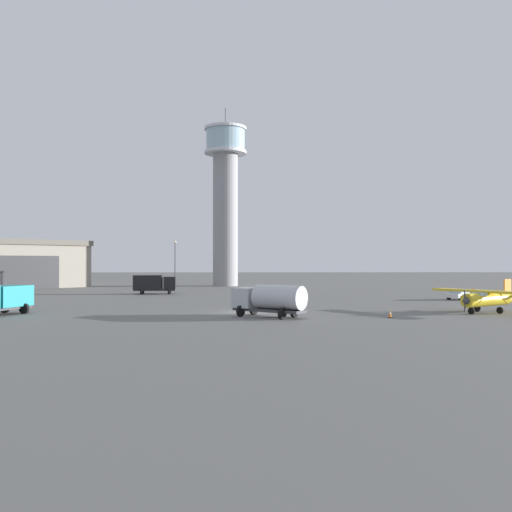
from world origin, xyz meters
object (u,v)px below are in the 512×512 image
truck_box_teal (0,298)px  traffic_cone_near_left (390,314)px  control_tower (225,193)px  airplane_yellow (488,297)px  truck_box_black (154,283)px  light_post_east (175,260)px  truck_fuel_tanker_silver (270,299)px  car_white (460,294)px

truck_box_teal → traffic_cone_near_left: 35.25m
control_tower → airplane_yellow: control_tower is taller
truck_box_black → traffic_cone_near_left: bearing=-56.7°
airplane_yellow → truck_box_black: (-36.70, 31.47, 0.14)m
control_tower → traffic_cone_near_left: 67.24m
control_tower → light_post_east: (-8.66, -13.00, -13.71)m
truck_box_teal → airplane_yellow: bearing=111.0°
control_tower → truck_box_teal: control_tower is taller
truck_box_teal → light_post_east: light_post_east is taller
truck_fuel_tanker_silver → light_post_east: size_ratio=0.77×
truck_box_teal → traffic_cone_near_left: truck_box_teal is taller
truck_box_teal → traffic_cone_near_left: (35.06, -3.43, -1.26)m
car_white → control_tower: bearing=91.0°
truck_box_teal → traffic_cone_near_left: size_ratio=9.49×
car_white → light_post_east: 48.89m
airplane_yellow → traffic_cone_near_left: (-10.65, -4.20, -1.15)m
control_tower → truck_fuel_tanker_silver: size_ratio=5.43×
truck_box_teal → traffic_cone_near_left: bearing=104.4°
control_tower → traffic_cone_near_left: control_tower is taller
airplane_yellow → truck_fuel_tanker_silver: bearing=-24.3°
control_tower → airplane_yellow: 66.50m
truck_box_teal → light_post_east: (10.54, 46.23, 3.57)m
light_post_east → traffic_cone_near_left: size_ratio=12.90×
car_white → traffic_cone_near_left: bearing=-161.6°
truck_box_black → car_white: bearing=-21.5°
truck_fuel_tanker_silver → truck_box_teal: truck_fuel_tanker_silver is taller
car_white → light_post_east: (-39.88, 27.94, 4.42)m
truck_fuel_tanker_silver → traffic_cone_near_left: bearing=-147.7°
truck_box_black → control_tower: bearing=66.4°
truck_fuel_tanker_silver → traffic_cone_near_left: (10.47, -0.86, -1.27)m
car_white → airplane_yellow: bearing=-141.3°
airplane_yellow → truck_box_black: bearing=-73.9°
traffic_cone_near_left → control_tower: bearing=104.2°
airplane_yellow → traffic_cone_near_left: bearing=-11.8°
truck_fuel_tanker_silver → car_white: truck_fuel_tanker_silver is taller
airplane_yellow → truck_box_black: airplane_yellow is taller
truck_box_black → truck_box_teal: bearing=-108.5°
airplane_yellow → truck_fuel_tanker_silver: (-21.12, -3.33, 0.12)m
truck_fuel_tanker_silver → light_post_east: light_post_east is taller
control_tower → airplane_yellow: size_ratio=3.70×
airplane_yellow → truck_box_teal: bearing=-32.4°
car_white → traffic_cone_near_left: (-15.36, -21.72, -0.41)m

